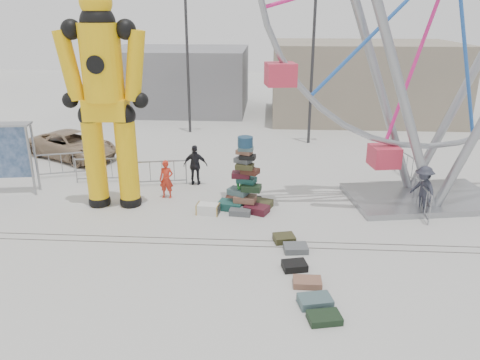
# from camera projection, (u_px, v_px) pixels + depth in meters

# --- Properties ---
(ground) EXTENTS (90.00, 90.00, 0.00)m
(ground) POSITION_uv_depth(u_px,v_px,m) (240.00, 255.00, 14.15)
(ground) COLOR #9E9E99
(ground) RESTS_ON ground
(track_line_near) EXTENTS (40.00, 0.04, 0.01)m
(track_line_near) POSITION_uv_depth(u_px,v_px,m) (241.00, 246.00, 14.71)
(track_line_near) COLOR #47443F
(track_line_near) RESTS_ON ground
(track_line_far) EXTENTS (40.00, 0.04, 0.01)m
(track_line_far) POSITION_uv_depth(u_px,v_px,m) (242.00, 240.00, 15.08)
(track_line_far) COLOR #47443F
(track_line_far) RESTS_ON ground
(building_right) EXTENTS (12.00, 8.00, 5.00)m
(building_right) POSITION_uv_depth(u_px,v_px,m) (362.00, 80.00, 31.62)
(building_right) COLOR gray
(building_right) RESTS_ON ground
(building_left) EXTENTS (10.00, 8.00, 4.40)m
(building_left) POSITION_uv_depth(u_px,v_px,m) (178.00, 79.00, 34.38)
(building_left) COLOR gray
(building_left) RESTS_ON ground
(lamp_post_right) EXTENTS (1.41, 0.25, 8.00)m
(lamp_post_right) POSITION_uv_depth(u_px,v_px,m) (314.00, 61.00, 24.61)
(lamp_post_right) COLOR #2D2D30
(lamp_post_right) RESTS_ON ground
(lamp_post_left) EXTENTS (1.41, 0.25, 8.00)m
(lamp_post_left) POSITION_uv_depth(u_px,v_px,m) (189.00, 56.00, 26.91)
(lamp_post_left) COLOR #2D2D30
(lamp_post_left) RESTS_ON ground
(suitcase_tower) EXTENTS (2.12, 1.76, 2.78)m
(suitcase_tower) POSITION_uv_depth(u_px,v_px,m) (245.00, 189.00, 17.23)
(suitcase_tower) COLOR #184A45
(suitcase_tower) RESTS_ON ground
(crash_test_dummy) EXTENTS (3.18, 1.41, 8.03)m
(crash_test_dummy) POSITION_uv_depth(u_px,v_px,m) (105.00, 94.00, 16.38)
(crash_test_dummy) COLOR black
(crash_test_dummy) RESTS_ON ground
(steamer_trunk) EXTENTS (0.86, 0.57, 0.38)m
(steamer_trunk) POSITION_uv_depth(u_px,v_px,m) (208.00, 209.00, 16.98)
(steamer_trunk) COLOR silver
(steamer_trunk) RESTS_ON ground
(row_case_0) EXTENTS (0.77, 0.69, 0.21)m
(row_case_0) POSITION_uv_depth(u_px,v_px,m) (284.00, 238.00, 14.98)
(row_case_0) COLOR #3B3A1D
(row_case_0) RESTS_ON ground
(row_case_1) EXTENTS (0.78, 0.64, 0.20)m
(row_case_1) POSITION_uv_depth(u_px,v_px,m) (296.00, 248.00, 14.37)
(row_case_1) COLOR #575B5E
(row_case_1) RESTS_ON ground
(row_case_2) EXTENTS (0.78, 0.66, 0.21)m
(row_case_2) POSITION_uv_depth(u_px,v_px,m) (295.00, 266.00, 13.37)
(row_case_2) COLOR black
(row_case_2) RESTS_ON ground
(row_case_3) EXTENTS (0.77, 0.52, 0.18)m
(row_case_3) POSITION_uv_depth(u_px,v_px,m) (307.00, 282.00, 12.59)
(row_case_3) COLOR #895A45
(row_case_3) RESTS_ON ground
(row_case_4) EXTENTS (0.93, 0.74, 0.23)m
(row_case_4) POSITION_uv_depth(u_px,v_px,m) (315.00, 301.00, 11.74)
(row_case_4) COLOR #456063
(row_case_4) RESTS_ON ground
(row_case_5) EXTENTS (0.88, 0.68, 0.18)m
(row_case_5) POSITION_uv_depth(u_px,v_px,m) (324.00, 318.00, 11.14)
(row_case_5) COLOR black
(row_case_5) RESTS_ON ground
(barricade_dummy_a) EXTENTS (1.93, 0.72, 1.10)m
(barricade_dummy_a) POSITION_uv_depth(u_px,v_px,m) (62.00, 165.00, 20.67)
(barricade_dummy_a) COLOR gray
(barricade_dummy_a) RESTS_ON ground
(barricade_dummy_b) EXTENTS (1.99, 0.39, 1.10)m
(barricade_dummy_b) POSITION_uv_depth(u_px,v_px,m) (100.00, 170.00, 19.99)
(barricade_dummy_b) COLOR gray
(barricade_dummy_b) RESTS_ON ground
(barricade_dummy_c) EXTENTS (1.98, 0.47, 1.10)m
(barricade_dummy_c) POSITION_uv_depth(u_px,v_px,m) (162.00, 173.00, 19.66)
(barricade_dummy_c) COLOR gray
(barricade_dummy_c) RESTS_ON ground
(barricade_wheel_front) EXTENTS (0.12, 2.00, 1.10)m
(barricade_wheel_front) POSITION_uv_depth(u_px,v_px,m) (421.00, 199.00, 16.89)
(barricade_wheel_front) COLOR gray
(barricade_wheel_front) RESTS_ON ground
(barricade_wheel_back) EXTENTS (0.51, 1.98, 1.10)m
(barricade_wheel_back) POSITION_uv_depth(u_px,v_px,m) (407.00, 166.00, 20.47)
(barricade_wheel_back) COLOR gray
(barricade_wheel_back) RESTS_ON ground
(pedestrian_red) EXTENTS (0.58, 0.40, 1.52)m
(pedestrian_red) POSITION_uv_depth(u_px,v_px,m) (166.00, 179.00, 18.27)
(pedestrian_red) COLOR red
(pedestrian_red) RESTS_ON ground
(pedestrian_green) EXTENTS (1.00, 0.91, 1.68)m
(pedestrian_green) POSITION_uv_depth(u_px,v_px,m) (245.00, 186.00, 17.38)
(pedestrian_green) COLOR #1A6925
(pedestrian_green) RESTS_ON ground
(pedestrian_black) EXTENTS (1.01, 0.44, 1.72)m
(pedestrian_black) POSITION_uv_depth(u_px,v_px,m) (195.00, 165.00, 19.62)
(pedestrian_black) COLOR black
(pedestrian_black) RESTS_ON ground
(pedestrian_grey) EXTENTS (1.05, 1.34, 1.82)m
(pedestrian_grey) POSITION_uv_depth(u_px,v_px,m) (423.00, 190.00, 16.78)
(pedestrian_grey) COLOR #292B37
(pedestrian_grey) RESTS_ON ground
(parked_suv) EXTENTS (5.27, 4.24, 1.33)m
(parked_suv) POSITION_uv_depth(u_px,v_px,m) (73.00, 145.00, 23.25)
(parked_suv) COLOR #92795E
(parked_suv) RESTS_ON ground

